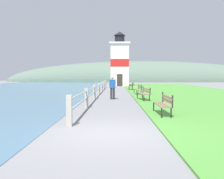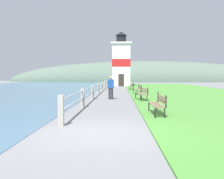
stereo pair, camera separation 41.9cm
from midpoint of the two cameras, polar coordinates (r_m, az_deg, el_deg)
The scene contains 10 objects.
ground_plane at distance 7.45m, azimuth -1.98°, elevation -9.99°, with size 160.00×160.00×0.00m, color slate.
grass_verge at distance 26.10m, azimuth 16.74°, elevation -0.66°, with size 12.00×53.39×0.06m.
seawall_railing at distance 22.97m, azimuth -3.54°, elevation 0.43°, with size 0.18×29.44×1.06m.
park_bench_near at distance 10.85m, azimuth 10.67°, elevation -3.02°, with size 0.49×1.99×0.94m.
park_bench_midway at distance 17.20m, azimuth 6.70°, elevation -0.74°, with size 0.73×2.01×0.94m.
park_bench_far at distance 22.62m, azimuth 5.54°, elevation 0.19°, with size 0.57×1.92×0.94m.
park_bench_by_lighthouse at distance 29.86m, azimuth 4.09°, elevation 0.90°, with size 0.68×1.86×0.94m.
lighthouse at distance 42.00m, azimuth 1.46°, elevation 6.27°, with size 3.41×3.41×9.08m.
person_strolling at distance 17.98m, azimuth -0.54°, elevation 0.63°, with size 0.44×0.29×1.68m.
distant_hillside at distance 73.26m, azimuth 6.86°, elevation 1.77°, with size 80.00×16.00×12.00m.
Camera 1 is at (0.15, -7.26, 1.69)m, focal length 40.00 mm.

